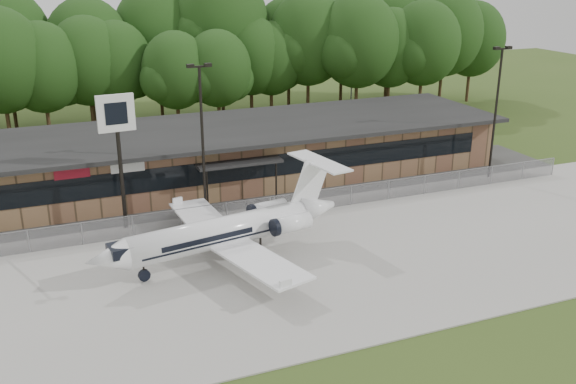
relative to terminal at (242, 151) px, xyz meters
name	(u,v)px	position (x,y,z in m)	size (l,w,h in m)	color
ground	(402,326)	(0.00, -23.94, -2.18)	(160.00, 160.00, 0.00)	#374E1C
apron	(329,257)	(0.00, -15.94, -2.14)	(64.00, 18.00, 0.08)	#9E9B93
parking_lot	(262,194)	(0.00, -4.44, -2.15)	(50.00, 9.00, 0.06)	#383835
terminal	(242,151)	(0.00, 0.00, 0.00)	(41.00, 11.65, 4.30)	olive
fence	(284,205)	(0.00, -8.94, -1.40)	(46.00, 0.04, 1.52)	gray
treeline	(185,53)	(0.00, 18.06, 5.32)	(72.00, 12.00, 15.00)	#1E3C13
light_pole_mid	(202,131)	(-5.00, -7.44, 3.80)	(1.55, 0.30, 10.23)	black
light_pole_right	(497,103)	(18.00, -7.44, 3.80)	(1.55, 0.30, 10.23)	black
business_jet	(229,231)	(-5.44, -14.24, -0.34)	(15.27, 13.69, 5.14)	white
pole_sign	(117,128)	(-10.19, -7.14, 4.44)	(2.28, 0.45, 8.65)	black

